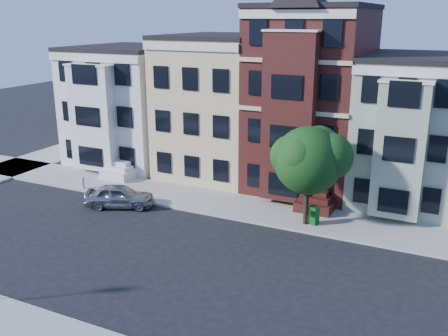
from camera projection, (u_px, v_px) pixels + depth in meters
The scene contains 10 objects.
ground at pixel (219, 273), 23.40m from camera, with size 120.00×120.00×0.00m, color black.
far_sidewalk at pixel (277, 213), 30.28m from camera, with size 60.00×4.00×0.15m, color #9E9B93.
house_white at pixel (133, 106), 40.80m from camera, with size 8.00×9.00×9.00m, color silver.
house_yellow at pixel (220, 107), 37.34m from camera, with size 7.00×9.00×10.00m, color beige.
house_brown at pixel (312, 100), 34.15m from camera, with size 7.00×9.00×12.00m, color #3C1613.
house_green at pixel (410, 131), 31.89m from camera, with size 6.00×9.00×9.00m, color #96A489.
street_tree at pixel (308, 165), 27.57m from camera, with size 6.02×6.02×7.00m, color #1B4C17, non-canonical shape.
parked_car at pixel (120, 196), 31.28m from camera, with size 1.72×4.27×1.46m, color gray.
newspaper_box at pixel (314, 215), 28.37m from camera, with size 0.48×0.42×1.06m, color #0B5418.
fire_hydrant at pixel (83, 184), 34.30m from camera, with size 0.24×0.24×0.67m, color beige.
Camera 1 is at (9.30, -18.77, 11.54)m, focal length 40.00 mm.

